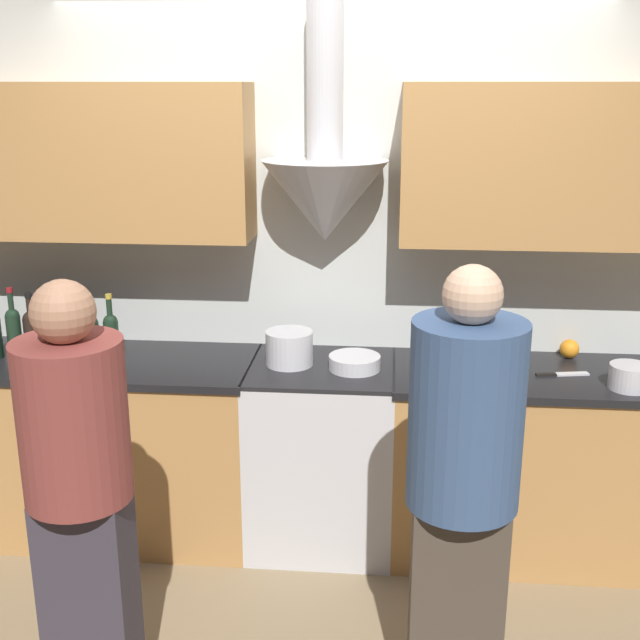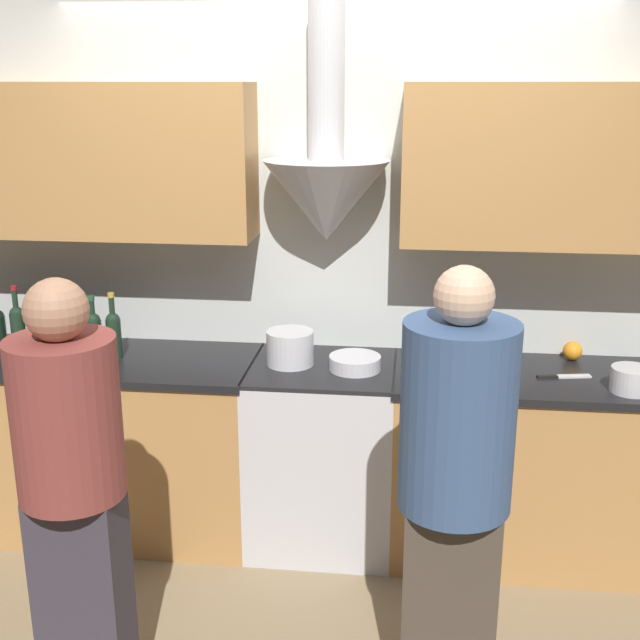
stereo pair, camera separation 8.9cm
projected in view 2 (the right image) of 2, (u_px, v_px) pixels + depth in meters
The scene contains 18 objects.
ground_plane at pixel (313, 580), 3.60m from camera, with size 12.00×12.00×0.00m, color #847051.
wall_back at pixel (314, 230), 3.78m from camera, with size 8.40×0.57×2.60m.
counter_left at pixel (95, 442), 3.94m from camera, with size 1.61×0.62×0.89m.
counter_right at pixel (524, 464), 3.71m from camera, with size 1.24×0.62×0.89m.
stove_range at pixel (322, 453), 3.82m from camera, with size 0.67×0.60×0.89m.
wine_bottle_4 at pixel (18, 328), 3.80m from camera, with size 0.07×0.07×0.34m.
wine_bottle_5 at pixel (36, 329), 3.81m from camera, with size 0.08×0.08×0.32m.
wine_bottle_6 at pixel (54, 329), 3.77m from camera, with size 0.07×0.07×0.35m.
wine_bottle_7 at pixel (75, 331), 3.78m from camera, with size 0.08×0.08×0.31m.
wine_bottle_8 at pixel (94, 333), 3.77m from camera, with size 0.08×0.08×0.30m.
wine_bottle_9 at pixel (114, 332), 3.76m from camera, with size 0.07×0.07×0.32m.
stock_pot at pixel (290, 348), 3.69m from camera, with size 0.22×0.22×0.16m.
mixing_bowl at pixel (355, 363), 3.64m from camera, with size 0.24×0.24×0.06m.
orange_fruit at pixel (573, 351), 3.76m from camera, with size 0.09×0.09×0.09m.
saucepan at pixel (632, 380), 3.37m from camera, with size 0.17×0.17×0.11m.
chefs_knife at pixel (564, 376), 3.55m from camera, with size 0.24×0.07×0.01m.
person_foreground_left at pixel (74, 490), 2.62m from camera, with size 0.34×0.34×1.58m.
person_foreground_right at pixel (454, 488), 2.58m from camera, with size 0.36×0.36×1.63m.
Camera 2 is at (0.39, -3.10, 2.15)m, focal length 45.00 mm.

